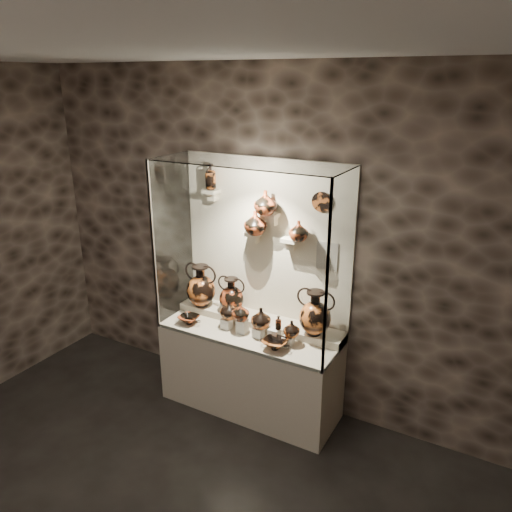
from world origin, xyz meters
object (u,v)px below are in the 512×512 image
(jug_b, at_px, (241,312))
(lekythos_small, at_px, (278,322))
(amphora_mid, at_px, (232,295))
(amphora_right, at_px, (315,313))
(jug_c, at_px, (261,318))
(ovoid_vase_b, at_px, (266,202))
(jug_e, at_px, (292,329))
(lekythos_tall, at_px, (211,176))
(amphora_left, at_px, (201,286))
(kylix_right, at_px, (275,343))
(kylix_left, at_px, (189,319))
(ovoid_vase_a, at_px, (255,223))
(jug_a, at_px, (229,310))
(ovoid_vase_c, at_px, (299,231))

(jug_b, relative_size, lekythos_small, 1.16)
(amphora_mid, height_order, jug_b, amphora_mid)
(amphora_mid, relative_size, amphora_right, 0.85)
(jug_c, height_order, ovoid_vase_b, ovoid_vase_b)
(jug_e, distance_m, lekythos_tall, 1.59)
(amphora_left, bearing_deg, amphora_right, -3.44)
(amphora_mid, distance_m, jug_e, 0.76)
(amphora_right, relative_size, kylix_right, 1.52)
(kylix_right, bearing_deg, lekythos_tall, 158.31)
(jug_c, relative_size, kylix_right, 0.70)
(kylix_left, bearing_deg, lekythos_tall, 96.79)
(amphora_mid, xyz_separation_m, kylix_left, (-0.30, -0.30, -0.20))
(amphora_mid, height_order, ovoid_vase_a, ovoid_vase_a)
(kylix_left, distance_m, ovoid_vase_a, 1.14)
(lekythos_tall, bearing_deg, jug_e, -8.89)
(jug_a, relative_size, kylix_left, 0.72)
(amphora_left, bearing_deg, ovoid_vase_c, 1.23)
(amphora_left, distance_m, kylix_left, 0.36)
(jug_a, distance_m, kylix_right, 0.59)
(amphora_left, height_order, jug_e, amphora_left)
(jug_e, height_order, lekythos_small, lekythos_small)
(jug_a, distance_m, jug_b, 0.15)
(amphora_mid, xyz_separation_m, ovoid_vase_b, (0.34, 0.04, 0.95))
(kylix_left, bearing_deg, jug_b, 22.45)
(kylix_left, height_order, ovoid_vase_c, ovoid_vase_c)
(lekythos_tall, distance_m, ovoid_vase_b, 0.63)
(lekythos_small, distance_m, ovoid_vase_a, 0.91)
(jug_e, relative_size, kylix_right, 0.55)
(amphora_mid, bearing_deg, jug_a, -85.86)
(kylix_right, bearing_deg, ovoid_vase_a, 140.27)
(jug_a, bearing_deg, lekythos_tall, 152.30)
(jug_c, xyz_separation_m, kylix_right, (0.22, -0.14, -0.13))
(kylix_left, height_order, ovoid_vase_a, ovoid_vase_a)
(jug_e, height_order, kylix_right, jug_e)
(amphora_mid, height_order, ovoid_vase_c, ovoid_vase_c)
(amphora_mid, height_order, kylix_right, amphora_mid)
(amphora_left, bearing_deg, amphora_mid, 1.53)
(jug_b, bearing_deg, jug_e, -9.94)
(jug_a, xyz_separation_m, jug_e, (0.64, 0.00, -0.03))
(amphora_left, xyz_separation_m, kylix_right, (0.98, -0.29, -0.23))
(amphora_mid, distance_m, ovoid_vase_a, 0.79)
(ovoid_vase_b, xyz_separation_m, ovoid_vase_c, (0.32, 0.02, -0.22))
(jug_e, relative_size, ovoid_vase_b, 0.71)
(ovoid_vase_a, bearing_deg, ovoid_vase_c, 21.06)
(amphora_left, height_order, jug_c, amphora_left)
(jug_e, relative_size, lekythos_small, 1.04)
(jug_c, distance_m, kylix_right, 0.29)
(jug_e, height_order, kylix_left, jug_e)
(jug_e, height_order, lekythos_tall, lekythos_tall)
(amphora_mid, relative_size, jug_c, 1.85)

